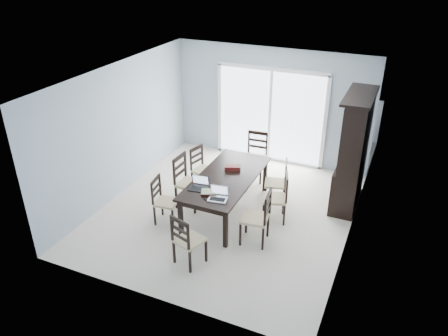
{
  "coord_description": "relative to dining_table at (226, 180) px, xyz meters",
  "views": [
    {
      "loc": [
        2.77,
        -6.42,
        4.55
      ],
      "look_at": [
        -0.05,
        0.0,
        0.92
      ],
      "focal_mm": 35.0,
      "sensor_mm": 36.0,
      "label": 1
    }
  ],
  "objects": [
    {
      "name": "hot_tub",
      "position": [
        -0.98,
        3.54,
        -0.15
      ],
      "size": [
        2.09,
        1.88,
        1.04
      ],
      "rotation": [
        0.0,
        0.0,
        -0.05
      ],
      "color": "brown",
      "rests_on": "balcony"
    },
    {
      "name": "railing",
      "position": [
        0.0,
        4.5,
        -0.12
      ],
      "size": [
        4.5,
        0.06,
        1.1
      ],
      "primitive_type": "cube",
      "color": "#99999E",
      "rests_on": "balcony"
    },
    {
      "name": "wall_right",
      "position": [
        2.25,
        0.0,
        0.63
      ],
      "size": [
        0.02,
        5.0,
        2.6
      ],
      "primitive_type": "cube",
      "color": "#95A5B2",
      "rests_on": "floor"
    },
    {
      "name": "back_wall",
      "position": [
        0.0,
        2.5,
        0.63
      ],
      "size": [
        4.5,
        0.02,
        2.6
      ],
      "primitive_type": "cube",
      "color": "#95A5B2",
      "rests_on": "floor"
    },
    {
      "name": "china_hutch",
      "position": [
        2.02,
        1.25,
        0.4
      ],
      "size": [
        0.5,
        1.38,
        2.2
      ],
      "color": "black",
      "rests_on": "floor"
    },
    {
      "name": "laptop_dark",
      "position": [
        -0.27,
        -0.61,
        0.13
      ],
      "size": [
        0.34,
        0.26,
        0.22
      ],
      "rotation": [
        0.0,
        0.0,
        0.14
      ],
      "color": "black",
      "rests_on": "dining_table"
    },
    {
      "name": "wall_left",
      "position": [
        -2.25,
        0.0,
        0.63
      ],
      "size": [
        0.02,
        5.0,
        2.6
      ],
      "primitive_type": "cube",
      "color": "#95A5B2",
      "rests_on": "floor"
    },
    {
      "name": "chair_left_far",
      "position": [
        -0.84,
        0.63,
        -0.12
      ],
      "size": [
        0.48,
        0.47,
        1.04
      ],
      "rotation": [
        0.0,
        0.0,
        -1.81
      ],
      "color": "black",
      "rests_on": "floor"
    },
    {
      "name": "sliding_door",
      "position": [
        0.0,
        2.48,
        0.41
      ],
      "size": [
        2.52,
        0.05,
        2.18
      ],
      "color": "silver",
      "rests_on": "floor"
    },
    {
      "name": "chair_right_near",
      "position": [
        0.9,
        -0.64,
        -0.07
      ],
      "size": [
        0.48,
        0.47,
        1.14
      ],
      "rotation": [
        0.0,
        0.0,
        1.68
      ],
      "color": "black",
      "rests_on": "floor"
    },
    {
      "name": "chair_right_mid",
      "position": [
        0.98,
        0.14,
        -0.1
      ],
      "size": [
        0.53,
        0.52,
        1.09
      ],
      "rotation": [
        0.0,
        0.0,
        1.9
      ],
      "color": "black",
      "rests_on": "floor"
    },
    {
      "name": "balcony",
      "position": [
        0.0,
        3.5,
        -0.72
      ],
      "size": [
        4.5,
        2.0,
        0.1
      ],
      "primitive_type": "cube",
      "color": "gray",
      "rests_on": "ground"
    },
    {
      "name": "ceiling",
      "position": [
        0.0,
        0.0,
        1.93
      ],
      "size": [
        5.0,
        5.0,
        0.0
      ],
      "primitive_type": "plane",
      "rotation": [
        3.14,
        0.0,
        0.0
      ],
      "color": "white",
      "rests_on": "back_wall"
    },
    {
      "name": "chair_left_mid",
      "position": [
        -0.81,
        -0.08,
        -0.04
      ],
      "size": [
        0.48,
        0.47,
        1.19
      ],
      "rotation": [
        0.0,
        0.0,
        -1.62
      ],
      "color": "black",
      "rests_on": "floor"
    },
    {
      "name": "cell_phone",
      "position": [
        0.03,
        -0.88,
        0.08
      ],
      "size": [
        0.12,
        0.08,
        0.01
      ],
      "primitive_type": "cube",
      "rotation": [
        0.0,
        0.0,
        -0.35
      ],
      "color": "black",
      "rests_on": "dining_table"
    },
    {
      "name": "game_box",
      "position": [
        -0.0,
        0.31,
        0.11
      ],
      "size": [
        0.33,
        0.24,
        0.07
      ],
      "primitive_type": "cube",
      "rotation": [
        0.0,
        0.0,
        0.36
      ],
      "color": "#490E11",
      "rests_on": "dining_table"
    },
    {
      "name": "chair_left_near",
      "position": [
        -0.93,
        -0.75,
        -0.14
      ],
      "size": [
        0.44,
        0.43,
        1.01
      ],
      "rotation": [
        0.0,
        0.0,
        -1.43
      ],
      "color": "black",
      "rests_on": "floor"
    },
    {
      "name": "laptop_silver",
      "position": [
        0.19,
        -0.8,
        0.13
      ],
      "size": [
        0.34,
        0.27,
        0.21
      ],
      "rotation": [
        0.0,
        0.0,
        0.17
      ],
      "color": "silver",
      "rests_on": "dining_table"
    },
    {
      "name": "chair_right_far",
      "position": [
        0.81,
        0.71,
        -0.12
      ],
      "size": [
        0.49,
        0.48,
        1.04
      ],
      "rotation": [
        0.0,
        0.0,
        1.83
      ],
      "color": "black",
      "rests_on": "floor"
    },
    {
      "name": "dining_table",
      "position": [
        0.0,
        0.0,
        0.0
      ],
      "size": [
        1.0,
        2.2,
        0.75
      ],
      "color": "black",
      "rests_on": "floor"
    },
    {
      "name": "chair_end_near",
      "position": [
        0.04,
        -1.67,
        -0.12
      ],
      "size": [
        0.5,
        0.51,
        1.05
      ],
      "rotation": [
        0.0,
        0.0,
        -0.31
      ],
      "color": "black",
      "rests_on": "floor"
    },
    {
      "name": "book_stack",
      "position": [
        -0.04,
        -0.66,
        0.1
      ],
      "size": [
        0.32,
        0.29,
        0.04
      ],
      "rotation": [
        0.0,
        0.0,
        0.27
      ],
      "color": "maroon",
      "rests_on": "dining_table"
    },
    {
      "name": "floor",
      "position": [
        0.0,
        0.0,
        -0.67
      ],
      "size": [
        5.0,
        5.0,
        0.0
      ],
      "primitive_type": "plane",
      "color": "silver",
      "rests_on": "ground"
    },
    {
      "name": "chair_end_far",
      "position": [
        0.02,
        1.55,
        -0.05
      ],
      "size": [
        0.47,
        0.48,
        1.17
      ],
      "rotation": [
        0.0,
        0.0,
        3.2
      ],
      "color": "black",
      "rests_on": "floor"
    }
  ]
}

